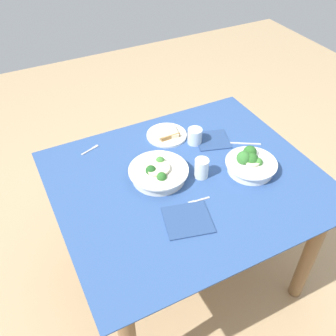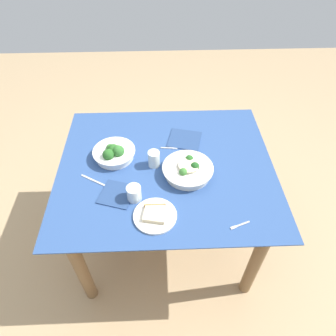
# 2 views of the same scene
# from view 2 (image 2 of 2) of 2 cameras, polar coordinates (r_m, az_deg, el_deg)

# --- Properties ---
(ground_plane) EXTENTS (6.00, 6.00, 0.00)m
(ground_plane) POSITION_cam_2_polar(r_m,az_deg,el_deg) (2.25, -0.28, -12.62)
(ground_plane) COLOR tan
(dining_table) EXTENTS (1.19, 1.03, 0.73)m
(dining_table) POSITION_cam_2_polar(r_m,az_deg,el_deg) (1.76, -0.35, -2.19)
(dining_table) COLOR #2D4C84
(dining_table) RESTS_ON ground_plane
(broccoli_bowl_far) EXTENTS (0.27, 0.27, 0.08)m
(broccoli_bowl_far) POSITION_cam_2_polar(r_m,az_deg,el_deg) (1.61, 3.78, -0.38)
(broccoli_bowl_far) COLOR silver
(broccoli_bowl_far) RESTS_ON dining_table
(broccoli_bowl_near) EXTENTS (0.24, 0.24, 0.10)m
(broccoli_bowl_near) POSITION_cam_2_polar(r_m,az_deg,el_deg) (1.72, -10.16, 2.84)
(broccoli_bowl_near) COLOR white
(broccoli_bowl_near) RESTS_ON dining_table
(bread_side_plate) EXTENTS (0.21, 0.21, 0.03)m
(bread_side_plate) POSITION_cam_2_polar(r_m,az_deg,el_deg) (1.45, -2.46, -8.85)
(bread_side_plate) COLOR silver
(bread_side_plate) RESTS_ON dining_table
(water_glass_center) EXTENTS (0.06, 0.06, 0.09)m
(water_glass_center) POSITION_cam_2_polar(r_m,az_deg,el_deg) (1.65, -2.68, 1.75)
(water_glass_center) COLOR silver
(water_glass_center) RESTS_ON dining_table
(water_glass_side) EXTENTS (0.07, 0.07, 0.08)m
(water_glass_side) POSITION_cam_2_polar(r_m,az_deg,el_deg) (1.50, -6.43, -4.75)
(water_glass_side) COLOR silver
(water_glass_side) RESTS_ON dining_table
(fork_by_far_bowl) EXTENTS (0.10, 0.04, 0.00)m
(fork_by_far_bowl) POSITION_cam_2_polar(r_m,az_deg,el_deg) (1.46, 13.31, -10.52)
(fork_by_far_bowl) COLOR #B7B7BC
(fork_by_far_bowl) RESTS_ON dining_table
(fork_by_near_bowl) EXTENTS (0.10, 0.02, 0.00)m
(fork_by_near_bowl) POSITION_cam_2_polar(r_m,az_deg,el_deg) (1.77, 0.39, 3.79)
(fork_by_near_bowl) COLOR #B7B7BC
(fork_by_near_bowl) RESTS_ON dining_table
(table_knife_left) EXTENTS (0.18, 0.11, 0.00)m
(table_knife_left) POSITION_cam_2_polar(r_m,az_deg,el_deg) (1.63, -13.33, -2.57)
(table_knife_left) COLOR #B7B7BC
(table_knife_left) RESTS_ON dining_table
(napkin_folded_upper) EXTENTS (0.20, 0.20, 0.01)m
(napkin_folded_upper) POSITION_cam_2_polar(r_m,az_deg,el_deg) (1.55, -9.63, -4.89)
(napkin_folded_upper) COLOR navy
(napkin_folded_upper) RESTS_ON dining_table
(napkin_folded_lower) EXTENTS (0.23, 0.22, 0.01)m
(napkin_folded_lower) POSITION_cam_2_polar(r_m,az_deg,el_deg) (1.83, 3.16, 5.42)
(napkin_folded_lower) COLOR navy
(napkin_folded_lower) RESTS_ON dining_table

